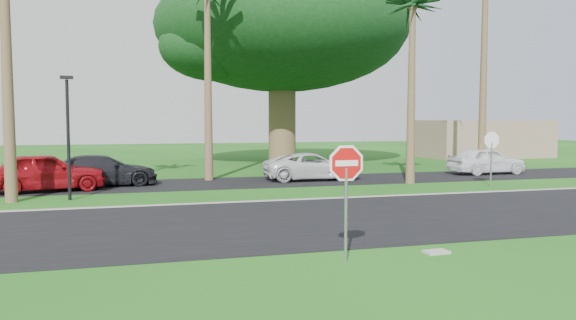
{
  "coord_description": "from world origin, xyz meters",
  "views": [
    {
      "loc": [
        -3.88,
        -13.87,
        2.99
      ],
      "look_at": [
        0.76,
        2.31,
        1.8
      ],
      "focal_mm": 35.0,
      "sensor_mm": 36.0,
      "label": 1
    }
  ],
  "objects_px": {
    "car_red": "(46,172)",
    "car_minivan": "(312,167)",
    "car_pickup": "(486,161)",
    "car_dark": "(103,171)",
    "stop_sign_far": "(492,147)",
    "stop_sign_near": "(346,179)"
  },
  "relations": [
    {
      "from": "car_red",
      "to": "car_minivan",
      "type": "height_order",
      "value": "car_red"
    },
    {
      "from": "car_red",
      "to": "car_pickup",
      "type": "distance_m",
      "value": 22.52
    },
    {
      "from": "car_red",
      "to": "car_pickup",
      "type": "bearing_deg",
      "value": -96.37
    },
    {
      "from": "car_dark",
      "to": "car_pickup",
      "type": "height_order",
      "value": "car_pickup"
    },
    {
      "from": "stop_sign_far",
      "to": "car_red",
      "type": "xyz_separation_m",
      "value": [
        -19.19,
        3.4,
        -0.96
      ]
    },
    {
      "from": "stop_sign_near",
      "to": "car_dark",
      "type": "bearing_deg",
      "value": 109.13
    },
    {
      "from": "car_minivan",
      "to": "stop_sign_near",
      "type": "bearing_deg",
      "value": 165.75
    },
    {
      "from": "stop_sign_near",
      "to": "stop_sign_far",
      "type": "xyz_separation_m",
      "value": [
        11.5,
        11.0,
        0.0
      ]
    },
    {
      "from": "stop_sign_near",
      "to": "car_red",
      "type": "bearing_deg",
      "value": 118.09
    },
    {
      "from": "stop_sign_far",
      "to": "car_red",
      "type": "bearing_deg",
      "value": -10.06
    },
    {
      "from": "stop_sign_far",
      "to": "car_pickup",
      "type": "bearing_deg",
      "value": -123.58
    },
    {
      "from": "stop_sign_near",
      "to": "car_dark",
      "type": "distance_m",
      "value": 16.78
    },
    {
      "from": "car_red",
      "to": "car_minivan",
      "type": "distance_m",
      "value": 12.23
    },
    {
      "from": "stop_sign_far",
      "to": "car_red",
      "type": "relative_size",
      "value": 0.55
    },
    {
      "from": "car_dark",
      "to": "stop_sign_far",
      "type": "bearing_deg",
      "value": -111.61
    },
    {
      "from": "car_red",
      "to": "car_dark",
      "type": "distance_m",
      "value": 2.62
    },
    {
      "from": "stop_sign_far",
      "to": "car_dark",
      "type": "height_order",
      "value": "stop_sign_far"
    },
    {
      "from": "stop_sign_near",
      "to": "car_dark",
      "type": "height_order",
      "value": "stop_sign_near"
    },
    {
      "from": "car_dark",
      "to": "car_pickup",
      "type": "relative_size",
      "value": 1.11
    },
    {
      "from": "car_red",
      "to": "car_minivan",
      "type": "bearing_deg",
      "value": -94.46
    },
    {
      "from": "car_dark",
      "to": "car_minivan",
      "type": "height_order",
      "value": "car_dark"
    },
    {
      "from": "stop_sign_near",
      "to": "car_pickup",
      "type": "distance_m",
      "value": 21.76
    }
  ]
}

